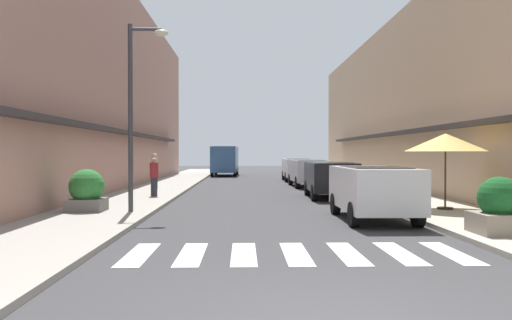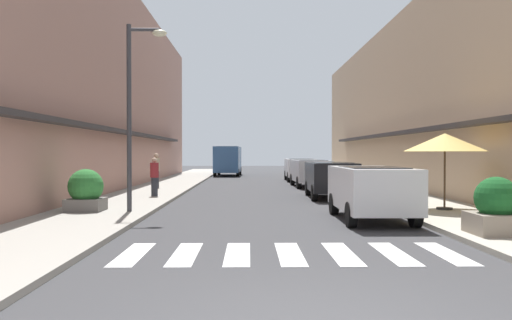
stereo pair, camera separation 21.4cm
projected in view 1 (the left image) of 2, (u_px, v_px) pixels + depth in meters
The scene contains 17 objects.
ground_plane at pixel (264, 193), 23.49m from camera, with size 99.60×99.60×0.00m, color #38383A.
sidewalk_left at pixel (151, 192), 23.36m from camera, with size 3.09×63.38×0.12m, color #9E998E.
sidewalk_right at pixel (377, 192), 23.62m from camera, with size 3.09×63.38×0.12m, color #ADA899.
building_row_left at pixel (70, 83), 24.46m from camera, with size 5.50×42.74×10.35m.
building_row_right at pixel (453, 100), 24.93m from camera, with size 5.50×42.74×8.83m.
crosswalk at pixel (296, 254), 9.36m from camera, with size 6.15×2.20×0.01m.
parked_car_near at pixel (373, 187), 14.01m from camera, with size 1.84×4.09×1.47m.
parked_car_mid at pixel (330, 176), 20.93m from camera, with size 1.89×4.05×1.47m.
parked_car_far at pixel (308, 170), 27.89m from camera, with size 1.90×4.51×1.47m.
parked_car_distant at pixel (297, 167), 33.68m from camera, with size 1.85×4.25×1.47m.
delivery_van at pixel (225, 158), 41.63m from camera, with size 2.13×5.46×2.37m.
street_lamp at pixel (137, 98), 15.09m from camera, with size 1.19×0.28×5.51m.
cafe_umbrella at pixel (445, 143), 15.68m from camera, with size 2.46×2.46×2.32m.
planter_corner at pixel (500, 208), 10.96m from camera, with size 1.07×1.07×1.22m.
planter_midblock at pixel (87, 191), 15.22m from camera, with size 1.03×1.03×1.25m.
pedestrian_walking_near at pixel (154, 176), 20.43m from camera, with size 0.34×0.34×1.54m.
pedestrian_walking_far at pixel (155, 170), 25.26m from camera, with size 0.34×0.34×1.71m.
Camera 1 is at (-0.96, -5.35, 1.85)m, focal length 36.04 mm.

